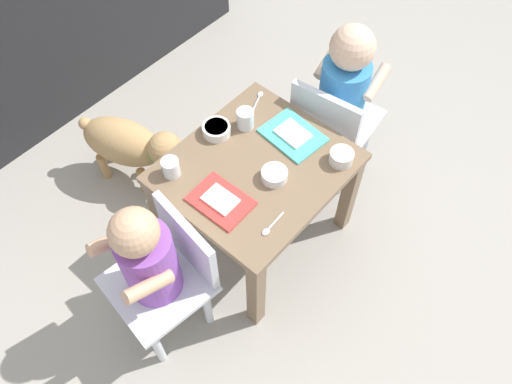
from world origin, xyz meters
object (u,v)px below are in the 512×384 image
dog (130,144)px  spoon_by_left_tray (258,99)px  dining_table (256,180)px  cereal_bowl_right_side (341,157)px  spoon_by_right_tray (271,226)px  seated_child_left (152,261)px  water_cup_right (171,168)px  veggie_bowl_far (216,129)px  food_tray_left (221,201)px  food_tray_right (293,135)px  seated_child_right (342,91)px  veggie_bowl_near (274,175)px  water_cup_left (245,120)px

dog → spoon_by_left_tray: (0.34, -0.36, 0.22)m
dining_table → cereal_bowl_right_side: (0.19, -0.19, 0.10)m
spoon_by_right_tray → seated_child_left: bearing=149.0°
water_cup_right → veggie_bowl_far: size_ratio=0.65×
food_tray_left → food_tray_right: (0.35, 0.00, 0.00)m
water_cup_right → spoon_by_right_tray: (0.06, -0.36, -0.02)m
seated_child_right → spoon_by_left_tray: seated_child_right is taller
veggie_bowl_far → spoon_by_right_tray: 0.40m
veggie_bowl_near → dog: bearing=100.4°
seated_child_left → food_tray_right: (0.62, -0.01, 0.01)m
dining_table → veggie_bowl_far: 0.21m
food_tray_left → water_cup_right: water_cup_right is taller
dining_table → seated_child_left: bearing=179.9°
dog → spoon_by_left_tray: 0.54m
spoon_by_left_tray → spoon_by_right_tray: size_ratio=0.97×
seated_child_right → water_cup_right: size_ratio=11.18×
food_tray_left → spoon_by_right_tray: 0.17m
dog → water_cup_left: (0.22, -0.40, 0.25)m
water_cup_left → dog: bearing=118.2°
dining_table → cereal_bowl_right_side: cereal_bowl_right_side is taller
seated_child_left → seated_child_right: seated_child_right is taller
water_cup_left → water_cup_right: water_cup_left is taller
veggie_bowl_far → spoon_by_left_tray: veggie_bowl_far is taller
dining_table → seated_child_right: (0.45, -0.01, 0.08)m
seated_child_left → spoon_by_left_tray: size_ratio=7.00×
water_cup_left → cereal_bowl_right_side: size_ratio=0.89×
water_cup_right → veggie_bowl_near: size_ratio=0.74×
cereal_bowl_right_side → seated_child_right: bearing=34.9°
dining_table → spoon_by_left_tray: size_ratio=5.88×
veggie_bowl_far → veggie_bowl_near: bearing=-93.8°
seated_child_left → water_cup_right: 0.31m
food_tray_right → spoon_by_right_tray: size_ratio=2.11×
dining_table → seated_child_right: bearing=-1.8°
cereal_bowl_right_side → seated_child_left: bearing=163.1°
food_tray_left → water_cup_left: bearing=28.0°
water_cup_right → spoon_by_right_tray: water_cup_right is taller
veggie_bowl_far → dog: bearing=110.3°
food_tray_left → cereal_bowl_right_side: 0.41m
dog → cereal_bowl_right_side: size_ratio=5.70×
seated_child_right → food_tray_right: (-0.27, 0.00, -0.00)m
dining_table → dog: bearing=101.8°
dining_table → food_tray_left: bearing=-176.7°
food_tray_left → water_cup_right: bearing=97.1°
food_tray_right → water_cup_left: water_cup_left is taller
food_tray_right → veggie_bowl_far: (-0.16, 0.20, 0.01)m
food_tray_left → water_cup_left: (0.28, 0.15, 0.02)m
food_tray_left → veggie_bowl_far: bearing=46.1°
seated_child_right → water_cup_right: seated_child_right is taller
cereal_bowl_right_side → spoon_by_left_tray: bearing=85.2°
dog → cereal_bowl_right_side: (0.31, -0.73, 0.24)m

